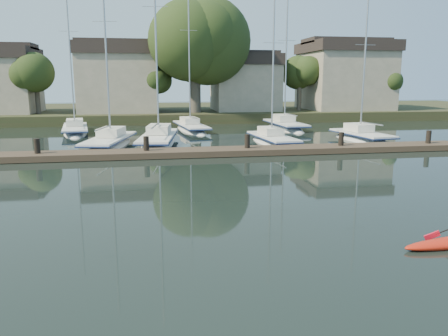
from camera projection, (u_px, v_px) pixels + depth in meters
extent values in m
plane|color=black|center=(251.00, 238.00, 12.38)|extent=(160.00, 160.00, 0.00)
cube|color=#453427|center=(198.00, 152.00, 25.87)|extent=(34.00, 2.00, 0.35)
cylinder|color=black|center=(38.00, 155.00, 24.39)|extent=(0.32, 0.32, 1.80)
cylinder|color=black|center=(147.00, 152.00, 25.37)|extent=(0.32, 0.32, 1.80)
cylinder|color=black|center=(247.00, 149.00, 26.34)|extent=(0.32, 0.32, 1.80)
cylinder|color=black|center=(341.00, 147.00, 27.32)|extent=(0.32, 0.32, 1.80)
cylinder|color=black|center=(428.00, 144.00, 28.29)|extent=(0.32, 0.32, 1.80)
ellipsoid|color=silver|center=(110.00, 151.00, 29.55)|extent=(3.78, 8.82, 1.92)
cube|color=silver|center=(109.00, 138.00, 29.37)|extent=(3.37, 7.29, 0.14)
cube|color=#16244F|center=(109.00, 139.00, 29.39)|extent=(3.48, 7.47, 0.08)
cube|color=beige|center=(111.00, 132.00, 29.80)|extent=(1.86, 2.63, 0.55)
cylinder|color=#9EA0A5|center=(106.00, 45.00, 28.42)|extent=(0.12, 0.12, 12.10)
cylinder|color=#9EA0A5|center=(103.00, 128.00, 27.95)|extent=(0.72, 3.21, 0.08)
cylinder|color=#9EA0A5|center=(104.00, 21.00, 28.13)|extent=(1.59, 0.35, 0.03)
ellipsoid|color=silver|center=(159.00, 149.00, 30.68)|extent=(3.50, 9.78, 2.02)
cube|color=silver|center=(158.00, 136.00, 30.49)|extent=(3.16, 8.06, 0.15)
cube|color=#16244F|center=(158.00, 137.00, 30.51)|extent=(3.27, 8.26, 0.09)
cube|color=beige|center=(159.00, 129.00, 30.98)|extent=(1.84, 2.86, 0.58)
cylinder|color=#9EA0A5|center=(156.00, 32.00, 29.39)|extent=(0.13, 0.13, 13.82)
cylinder|color=#9EA0A5|center=(155.00, 126.00, 28.92)|extent=(0.57, 3.61, 0.09)
cylinder|color=#9EA0A5|center=(155.00, 6.00, 29.06)|extent=(1.69, 0.26, 0.03)
ellipsoid|color=silver|center=(272.00, 148.00, 30.80)|extent=(2.60, 7.56, 1.76)
cube|color=silver|center=(273.00, 136.00, 30.64)|extent=(2.39, 6.22, 0.13)
cube|color=#16244F|center=(273.00, 137.00, 30.65)|extent=(2.48, 6.37, 0.07)
cube|color=beige|center=(271.00, 131.00, 30.99)|extent=(1.48, 2.18, 0.51)
cylinder|color=#9EA0A5|center=(273.00, 61.00, 29.83)|extent=(0.11, 0.11, 10.19)
cylinder|color=#9EA0A5|center=(279.00, 127.00, 29.44)|extent=(0.33, 2.81, 0.07)
cylinder|color=#9EA0A5|center=(274.00, 43.00, 29.59)|extent=(1.48, 0.16, 0.03)
ellipsoid|color=silver|center=(361.00, 145.00, 32.31)|extent=(2.95, 7.26, 1.92)
cube|color=silver|center=(362.00, 133.00, 32.13)|extent=(2.70, 5.99, 0.14)
cube|color=#16244F|center=(362.00, 134.00, 32.15)|extent=(2.80, 6.14, 0.08)
cube|color=beige|center=(359.00, 127.00, 32.46)|extent=(1.64, 2.13, 0.55)
cylinder|color=#9EA0A5|center=(365.00, 62.00, 31.32)|extent=(0.12, 0.12, 10.08)
cylinder|color=#9EA0A5|center=(371.00, 124.00, 30.98)|extent=(0.40, 2.67, 0.08)
cylinder|color=#9EA0A5|center=(366.00, 45.00, 31.08)|extent=(1.61, 0.22, 0.03)
ellipsoid|color=silver|center=(76.00, 137.00, 36.77)|extent=(3.25, 8.79, 1.81)
cube|color=silver|center=(75.00, 127.00, 36.60)|extent=(2.93, 7.25, 0.13)
cube|color=#16244F|center=(75.00, 128.00, 36.62)|extent=(3.03, 7.43, 0.08)
cube|color=beige|center=(75.00, 122.00, 37.01)|extent=(1.68, 2.58, 0.52)
cylinder|color=#9EA0A5|center=(70.00, 50.00, 35.60)|extent=(0.11, 0.11, 12.41)
cylinder|color=#9EA0A5|center=(74.00, 119.00, 35.25)|extent=(0.56, 3.24, 0.08)
cylinder|color=#9EA0A5|center=(69.00, 31.00, 35.31)|extent=(1.51, 0.25, 0.03)
ellipsoid|color=silver|center=(191.00, 134.00, 38.87)|extent=(3.08, 9.41, 1.76)
cube|color=silver|center=(191.00, 125.00, 38.70)|extent=(2.78, 7.75, 0.13)
cube|color=#16244F|center=(191.00, 125.00, 38.72)|extent=(2.87, 7.94, 0.07)
cube|color=beige|center=(190.00, 120.00, 39.16)|extent=(1.61, 2.73, 0.51)
cylinder|color=#9EA0A5|center=(189.00, 49.00, 37.67)|extent=(0.11, 0.11, 12.94)
cylinder|color=#9EA0A5|center=(194.00, 118.00, 37.25)|extent=(0.51, 3.49, 0.07)
cylinder|color=#9EA0A5|center=(189.00, 30.00, 37.36)|extent=(1.47, 0.21, 0.03)
ellipsoid|color=silver|center=(285.00, 133.00, 39.94)|extent=(2.56, 8.52, 2.00)
cube|color=silver|center=(285.00, 123.00, 39.76)|extent=(2.39, 7.00, 0.15)
cube|color=#16244F|center=(285.00, 124.00, 39.77)|extent=(2.48, 7.17, 0.08)
cube|color=beige|center=(284.00, 118.00, 40.16)|extent=(1.57, 2.42, 0.58)
cylinder|color=#9EA0A5|center=(286.00, 57.00, 38.84)|extent=(0.13, 0.13, 11.61)
cylinder|color=#9EA0A5|center=(290.00, 114.00, 38.37)|extent=(0.21, 3.21, 0.08)
cylinder|color=#9EA0A5|center=(287.00, 40.00, 38.56)|extent=(1.69, 0.10, 0.03)
cube|color=#253018|center=(172.00, 111.00, 54.81)|extent=(90.00, 24.00, 1.00)
cube|color=#A29582|center=(1.00, 86.00, 45.44)|extent=(7.00, 7.00, 5.50)
cube|color=#A29582|center=(119.00, 84.00, 47.34)|extent=(8.00, 8.00, 6.00)
cube|color=black|center=(117.00, 49.00, 46.63)|extent=(8.40, 8.40, 1.20)
cube|color=#A29582|center=(245.00, 88.00, 49.72)|extent=(7.00, 7.00, 5.00)
cube|color=black|center=(245.00, 60.00, 49.10)|extent=(7.35, 7.35, 1.20)
cube|color=#A29582|center=(344.00, 81.00, 51.52)|extent=(9.00, 9.00, 6.50)
cube|color=black|center=(346.00, 47.00, 50.75)|extent=(9.45, 9.45, 1.20)
cylinder|color=#544D43|center=(195.00, 89.00, 45.84)|extent=(1.20, 1.20, 5.00)
sphere|color=black|center=(194.00, 39.00, 44.85)|extent=(8.50, 8.50, 8.50)
cylinder|color=#544D43|center=(38.00, 99.00, 44.41)|extent=(0.48, 0.48, 3.00)
sphere|color=black|center=(35.00, 74.00, 43.91)|extent=(3.40, 3.40, 3.40)
cylinder|color=#544D43|center=(157.00, 99.00, 45.89)|extent=(0.38, 0.38, 2.80)
sphere|color=black|center=(156.00, 78.00, 45.46)|extent=(2.72, 2.72, 2.72)
cylinder|color=#544D43|center=(299.00, 96.00, 49.42)|extent=(0.50, 0.50, 3.20)
sphere|color=black|center=(300.00, 72.00, 48.89)|extent=(3.57, 3.57, 3.57)
cylinder|color=#544D43|center=(387.00, 99.00, 49.65)|extent=(0.41, 0.41, 2.60)
sphere|color=black|center=(389.00, 79.00, 49.23)|extent=(2.89, 2.89, 2.89)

